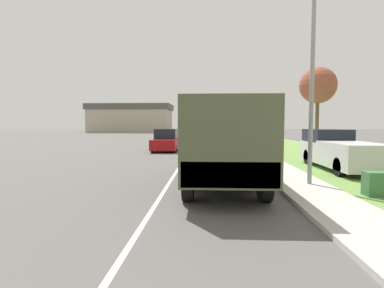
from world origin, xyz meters
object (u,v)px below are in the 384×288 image
at_px(car_farthest_ahead, 194,130).
at_px(car_third_ahead, 190,132).
at_px(military_truck, 222,139).
at_px(car_nearest_ahead, 166,141).
at_px(car_fourth_ahead, 193,130).
at_px(lamp_post, 307,42).
at_px(car_second_ahead, 212,135).
at_px(pickup_truck, 338,150).

bearing_deg(car_farthest_ahead, car_third_ahead, -89.18).
relative_size(military_truck, car_third_ahead, 1.61).
xyz_separation_m(car_nearest_ahead, car_fourth_ahead, (-0.03, 44.92, -0.08)).
xyz_separation_m(car_fourth_ahead, lamp_post, (6.43, -58.21, 4.07)).
bearing_deg(military_truck, car_nearest_ahead, 105.96).
bearing_deg(car_nearest_ahead, car_second_ahead, 73.55).
height_order(car_second_ahead, car_third_ahead, car_second_ahead).
height_order(car_fourth_ahead, lamp_post, lamp_post).
distance_m(car_nearest_ahead, car_farthest_ahead, 53.88).
distance_m(car_nearest_ahead, lamp_post, 15.29).
bearing_deg(lamp_post, military_truck, 172.73).
xyz_separation_m(military_truck, car_fourth_ahead, (-3.73, 57.87, -0.91)).
bearing_deg(car_second_ahead, car_third_ahead, 102.61).
distance_m(car_farthest_ahead, pickup_truck, 63.70).
bearing_deg(car_nearest_ahead, car_third_ahead, 89.34).
relative_size(car_nearest_ahead, car_second_ahead, 1.03).
bearing_deg(car_second_ahead, car_farthest_ahead, 95.31).
height_order(military_truck, pickup_truck, military_truck).
bearing_deg(pickup_truck, car_fourth_ahead, 99.80).
distance_m(car_second_ahead, pickup_truck, 22.60).
height_order(military_truck, car_farthest_ahead, military_truck).
bearing_deg(car_second_ahead, car_fourth_ahead, 96.75).
xyz_separation_m(car_second_ahead, lamp_post, (2.63, -26.08, 3.98)).
height_order(car_farthest_ahead, lamp_post, lamp_post).
bearing_deg(car_second_ahead, military_truck, -90.16).
height_order(car_nearest_ahead, car_third_ahead, car_nearest_ahead).
relative_size(car_second_ahead, car_fourth_ahead, 0.88).
xyz_separation_m(car_third_ahead, lamp_post, (6.08, -41.51, 4.00)).
distance_m(car_fourth_ahead, lamp_post, 58.71).
bearing_deg(car_farthest_ahead, car_nearest_ahead, -89.96).
distance_m(military_truck, car_fourth_ahead, 58.00).
height_order(military_truck, car_fourth_ahead, military_truck).
xyz_separation_m(military_truck, car_third_ahead, (-3.38, 41.16, -0.84)).
distance_m(car_fourth_ahead, pickup_truck, 54.84).
distance_m(car_nearest_ahead, pickup_truck, 13.03).
relative_size(car_third_ahead, pickup_truck, 0.82).
bearing_deg(car_third_ahead, car_fourth_ahead, 91.21).
xyz_separation_m(military_truck, car_nearest_ahead, (-3.71, 12.95, -0.83)).
xyz_separation_m(military_truck, lamp_post, (2.70, -0.34, 3.16)).
distance_m(military_truck, car_nearest_ahead, 13.50).
distance_m(car_nearest_ahead, car_fourth_ahead, 44.92).
distance_m(car_second_ahead, lamp_post, 26.52).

